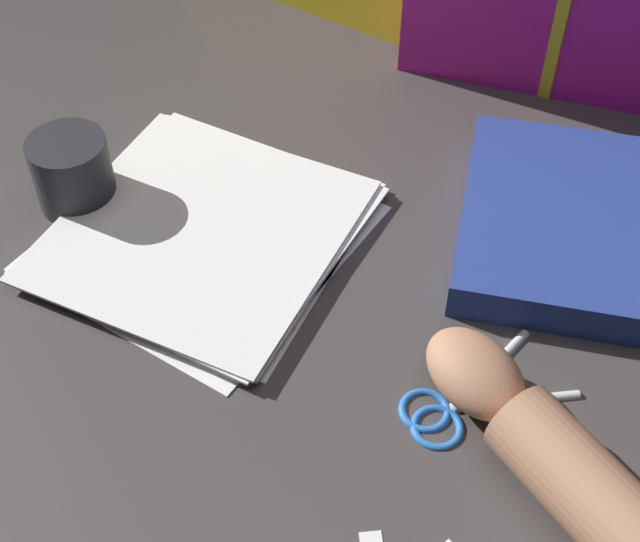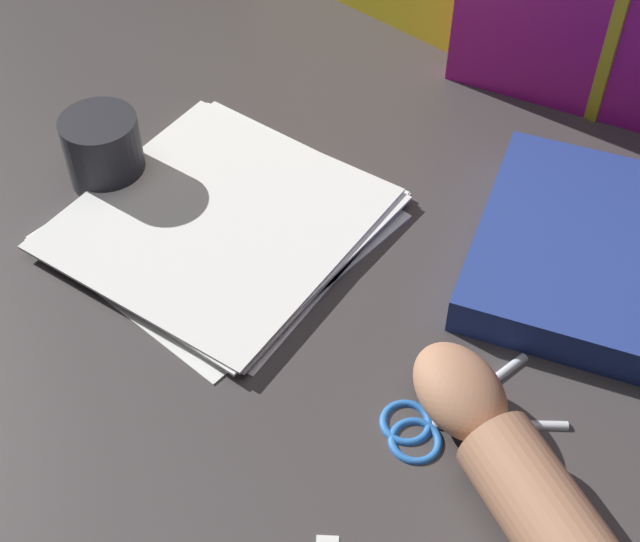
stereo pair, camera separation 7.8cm
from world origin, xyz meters
name	(u,v)px [view 1 (the left image)]	position (x,y,z in m)	size (l,w,h in m)	color
ground_plane	(316,274)	(0.00, 0.00, 0.00)	(6.00, 6.00, 0.00)	#3D3838
paper_stack	(205,232)	(-0.12, -0.01, 0.01)	(0.30, 0.31, 0.02)	white
book_closed	(572,224)	(0.19, 0.17, 0.02)	(0.28, 0.31, 0.04)	navy
scissors	(460,403)	(0.18, -0.07, 0.00)	(0.14, 0.16, 0.01)	silver
hand_forearm	(571,474)	(0.29, -0.11, 0.03)	(0.31, 0.20, 0.06)	#A87556
paper_scrap_mid	(371,540)	(0.17, -0.22, 0.00)	(0.02, 0.02, 0.00)	white
mug	(73,172)	(-0.27, -0.03, 0.04)	(0.08, 0.08, 0.08)	#232328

